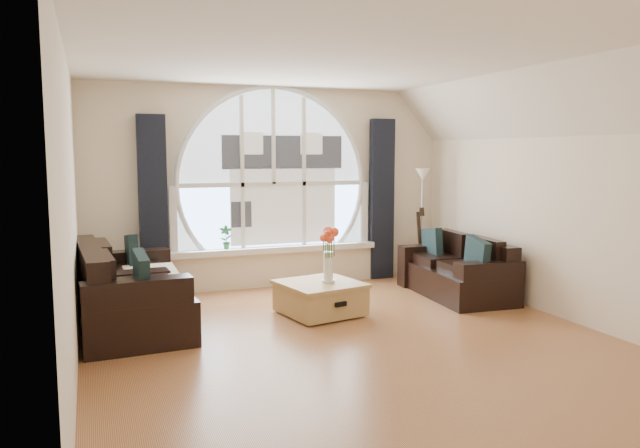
# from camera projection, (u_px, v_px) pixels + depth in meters

# --- Properties ---
(ground) EXTENTS (5.00, 5.50, 0.01)m
(ground) POSITION_uv_depth(u_px,v_px,m) (352.00, 341.00, 6.01)
(ground) COLOR brown
(ground) RESTS_ON ground
(ceiling) EXTENTS (5.00, 5.50, 0.01)m
(ceiling) POSITION_uv_depth(u_px,v_px,m) (354.00, 58.00, 5.70)
(ceiling) COLOR silver
(ceiling) RESTS_ON ground
(wall_back) EXTENTS (5.00, 0.01, 2.70)m
(wall_back) POSITION_uv_depth(u_px,v_px,m) (272.00, 187.00, 8.41)
(wall_back) COLOR beige
(wall_back) RESTS_ON ground
(wall_front) EXTENTS (5.00, 0.01, 2.70)m
(wall_front) POSITION_uv_depth(u_px,v_px,m) (559.00, 243.00, 3.30)
(wall_front) COLOR beige
(wall_front) RESTS_ON ground
(wall_left) EXTENTS (0.01, 5.50, 2.70)m
(wall_left) POSITION_uv_depth(u_px,v_px,m) (70.00, 212.00, 4.98)
(wall_left) COLOR beige
(wall_left) RESTS_ON ground
(wall_right) EXTENTS (0.01, 5.50, 2.70)m
(wall_right) POSITION_uv_depth(u_px,v_px,m) (563.00, 196.00, 6.73)
(wall_right) COLOR beige
(wall_right) RESTS_ON ground
(attic_slope) EXTENTS (0.92, 5.50, 0.72)m
(attic_slope) POSITION_uv_depth(u_px,v_px,m) (545.00, 103.00, 6.51)
(attic_slope) COLOR silver
(attic_slope) RESTS_ON ground
(arched_window) EXTENTS (2.60, 0.06, 2.15)m
(arched_window) POSITION_uv_depth(u_px,v_px,m) (273.00, 167.00, 8.35)
(arched_window) COLOR silver
(arched_window) RESTS_ON wall_back
(window_sill) EXTENTS (2.90, 0.22, 0.08)m
(window_sill) POSITION_uv_depth(u_px,v_px,m) (275.00, 249.00, 8.42)
(window_sill) COLOR white
(window_sill) RESTS_ON wall_back
(window_frame) EXTENTS (2.76, 0.08, 2.15)m
(window_frame) POSITION_uv_depth(u_px,v_px,m) (273.00, 167.00, 8.33)
(window_frame) COLOR white
(window_frame) RESTS_ON wall_back
(neighbor_house) EXTENTS (1.70, 0.02, 1.50)m
(neighbor_house) POSITION_uv_depth(u_px,v_px,m) (284.00, 176.00, 8.41)
(neighbor_house) COLOR silver
(neighbor_house) RESTS_ON wall_back
(curtain_left) EXTENTS (0.35, 0.12, 2.30)m
(curtain_left) POSITION_uv_depth(u_px,v_px,m) (153.00, 206.00, 7.77)
(curtain_left) COLOR black
(curtain_left) RESTS_ON ground
(curtain_right) EXTENTS (0.35, 0.12, 2.30)m
(curtain_right) POSITION_uv_depth(u_px,v_px,m) (382.00, 200.00, 8.88)
(curtain_right) COLOR black
(curtain_right) RESTS_ON ground
(sofa_left) EXTENTS (1.11, 2.03, 0.88)m
(sofa_left) POSITION_uv_depth(u_px,v_px,m) (132.00, 290.00, 6.44)
(sofa_left) COLOR black
(sofa_left) RESTS_ON ground
(sofa_right) EXTENTS (0.92, 1.68, 0.72)m
(sofa_right) POSITION_uv_depth(u_px,v_px,m) (456.00, 265.00, 7.85)
(sofa_right) COLOR black
(sofa_right) RESTS_ON ground
(coffee_chest) EXTENTS (0.99, 0.99, 0.41)m
(coffee_chest) POSITION_uv_depth(u_px,v_px,m) (320.00, 297.00, 6.97)
(coffee_chest) COLOR #AA8547
(coffee_chest) RESTS_ON ground
(throw_blanket) EXTENTS (0.57, 0.57, 0.10)m
(throw_blanket) POSITION_uv_depth(u_px,v_px,m) (151.00, 274.00, 6.74)
(throw_blanket) COLOR silver
(throw_blanket) RESTS_ON sofa_left
(vase_flowers) EXTENTS (0.24, 0.24, 0.70)m
(vase_flowers) POSITION_uv_depth(u_px,v_px,m) (328.00, 248.00, 6.90)
(vase_flowers) COLOR white
(vase_flowers) RESTS_ON coffee_chest
(floor_lamp) EXTENTS (0.24, 0.24, 1.60)m
(floor_lamp) POSITION_uv_depth(u_px,v_px,m) (422.00, 225.00, 8.73)
(floor_lamp) COLOR #B2B2B2
(floor_lamp) RESTS_ON ground
(guitar) EXTENTS (0.38, 0.28, 1.06)m
(guitar) POSITION_uv_depth(u_px,v_px,m) (417.00, 244.00, 8.77)
(guitar) COLOR brown
(guitar) RESTS_ON ground
(potted_plant) EXTENTS (0.19, 0.14, 0.32)m
(potted_plant) POSITION_uv_depth(u_px,v_px,m) (226.00, 237.00, 8.16)
(potted_plant) COLOR #1E6023
(potted_plant) RESTS_ON window_sill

